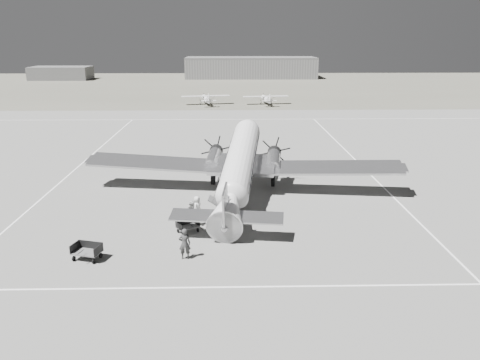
# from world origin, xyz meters

# --- Properties ---
(ground) EXTENTS (260.00, 260.00, 0.00)m
(ground) POSITION_xyz_m (0.00, 0.00, 0.00)
(ground) COLOR slate
(ground) RESTS_ON ground
(taxi_line_near) EXTENTS (60.00, 0.15, 0.01)m
(taxi_line_near) POSITION_xyz_m (0.00, -14.00, 0.01)
(taxi_line_near) COLOR white
(taxi_line_near) RESTS_ON ground
(taxi_line_right) EXTENTS (0.15, 80.00, 0.01)m
(taxi_line_right) POSITION_xyz_m (12.00, 0.00, 0.01)
(taxi_line_right) COLOR white
(taxi_line_right) RESTS_ON ground
(taxi_line_left) EXTENTS (0.15, 60.00, 0.01)m
(taxi_line_left) POSITION_xyz_m (-18.00, 10.00, 0.01)
(taxi_line_left) COLOR white
(taxi_line_left) RESTS_ON ground
(taxi_line_horizon) EXTENTS (90.00, 0.15, 0.01)m
(taxi_line_horizon) POSITION_xyz_m (0.00, 40.00, 0.01)
(taxi_line_horizon) COLOR white
(taxi_line_horizon) RESTS_ON ground
(grass_infield) EXTENTS (260.00, 90.00, 0.01)m
(grass_infield) POSITION_xyz_m (0.00, 95.00, 0.00)
(grass_infield) COLOR #58564A
(grass_infield) RESTS_ON ground
(hangar_main) EXTENTS (42.00, 14.00, 6.60)m
(hangar_main) POSITION_xyz_m (5.00, 120.00, 3.30)
(hangar_main) COLOR slate
(hangar_main) RESTS_ON ground
(shed_secondary) EXTENTS (18.00, 10.00, 4.00)m
(shed_secondary) POSITION_xyz_m (-55.00, 115.00, 2.00)
(shed_secondary) COLOR #4F4F4F
(shed_secondary) RESTS_ON ground
(dc3_airliner) EXTENTS (30.41, 22.94, 5.37)m
(dc3_airliner) POSITION_xyz_m (-1.19, 0.83, 2.68)
(dc3_airliner) COLOR #B6B6B8
(dc3_airliner) RESTS_ON ground
(light_plane_left) EXTENTS (11.08, 9.61, 2.03)m
(light_plane_left) POSITION_xyz_m (-6.66, 57.27, 1.02)
(light_plane_left) COLOR silver
(light_plane_left) RESTS_ON ground
(light_plane_right) EXTENTS (10.06, 8.54, 1.91)m
(light_plane_right) POSITION_xyz_m (5.36, 57.26, 0.96)
(light_plane_right) COLOR silver
(light_plane_right) RESTS_ON ground
(baggage_cart_near) EXTENTS (1.90, 1.79, 0.88)m
(baggage_cart_near) POSITION_xyz_m (-4.97, -6.43, 0.44)
(baggage_cart_near) COLOR #4F4F4F
(baggage_cart_near) RESTS_ON ground
(baggage_cart_far) EXTENTS (2.07, 1.71, 1.01)m
(baggage_cart_far) POSITION_xyz_m (-10.82, -10.45, 0.51)
(baggage_cart_far) COLOR #4F4F4F
(baggage_cart_far) RESTS_ON ground
(ground_crew) EXTENTS (0.76, 0.53, 2.00)m
(ground_crew) POSITION_xyz_m (-4.80, -10.47, 1.00)
(ground_crew) COLOR #313131
(ground_crew) RESTS_ON ground
(ramp_agent) EXTENTS (0.79, 0.98, 1.93)m
(ramp_agent) POSITION_xyz_m (-4.69, -5.32, 0.96)
(ramp_agent) COLOR #ADADAB
(ramp_agent) RESTS_ON ground
(passenger) EXTENTS (0.80, 0.98, 1.73)m
(passenger) POSITION_xyz_m (-4.48, -3.70, 0.86)
(passenger) COLOR silver
(passenger) RESTS_ON ground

